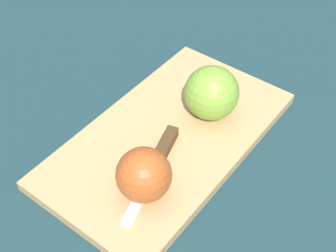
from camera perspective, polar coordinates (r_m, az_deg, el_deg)
ground_plane at (r=0.75m, az=0.00°, el=-2.01°), size 4.00×4.00×0.00m
cutting_board at (r=0.75m, az=0.00°, el=-1.55°), size 0.42×0.24×0.02m
apple_half_left at (r=0.75m, az=5.32°, el=4.06°), size 0.09×0.09×0.09m
apple_half_right at (r=0.64m, az=-2.99°, el=-5.99°), size 0.08×0.08×0.08m
knife at (r=0.70m, az=-0.92°, el=-3.54°), size 0.18×0.07×0.02m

